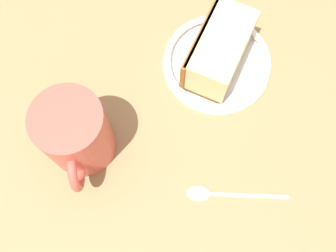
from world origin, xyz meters
The scene contains 5 objects.
ground_plane centered at (0.00, 0.00, -1.48)cm, with size 112.79×112.79×2.95cm, color #936D47.
small_plate centered at (-10.58, 0.47, 0.94)cm, with size 15.37×15.37×1.90cm.
cake_slice centered at (-10.41, 0.25, 4.08)cm, with size 13.29×12.33×6.20cm.
tea_mug centered at (11.08, 2.36, 5.44)cm, with size 8.32×10.88×10.75cm.
teaspoon centered at (-1.14, 15.91, 0.35)cm, with size 11.88×7.69×0.80cm.
Camera 1 is at (7.96, 19.96, 48.35)cm, focal length 40.36 mm.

